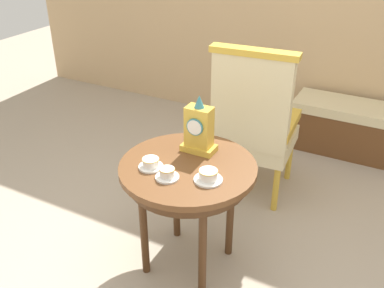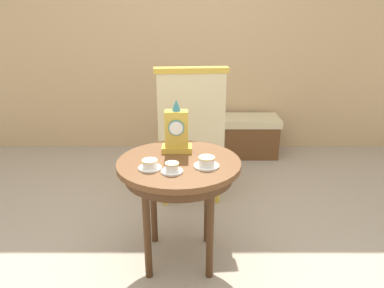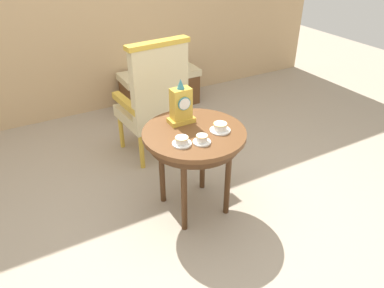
# 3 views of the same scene
# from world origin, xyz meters

# --- Properties ---
(ground_plane) EXTENTS (10.00, 10.00, 0.00)m
(ground_plane) POSITION_xyz_m (0.00, 0.00, 0.00)
(ground_plane) COLOR tan
(side_table) EXTENTS (0.74, 0.74, 0.69)m
(side_table) POSITION_xyz_m (0.01, 0.10, 0.61)
(side_table) COLOR brown
(side_table) RESTS_ON ground
(teacup_left) EXTENTS (0.13, 0.13, 0.06)m
(teacup_left) POSITION_xyz_m (-0.15, -0.02, 0.71)
(teacup_left) COLOR white
(teacup_left) RESTS_ON side_table
(teacup_right) EXTENTS (0.12, 0.12, 0.06)m
(teacup_right) POSITION_xyz_m (-0.03, -0.06, 0.71)
(teacup_right) COLOR white
(teacup_right) RESTS_ON side_table
(teacup_center) EXTENTS (0.15, 0.15, 0.06)m
(teacup_center) POSITION_xyz_m (0.17, 0.01, 0.72)
(teacup_center) COLOR white
(teacup_center) RESTS_ON side_table
(mantel_clock) EXTENTS (0.19, 0.11, 0.34)m
(mantel_clock) POSITION_xyz_m (-0.01, 0.26, 0.82)
(mantel_clock) COLOR gold
(mantel_clock) RESTS_ON side_table
(armchair) EXTENTS (0.58, 0.57, 1.14)m
(armchair) POSITION_xyz_m (0.07, 0.94, 0.59)
(armchair) COLOR beige
(armchair) RESTS_ON ground
(window_bench) EXTENTS (0.94, 0.40, 0.44)m
(window_bench) POSITION_xyz_m (0.58, 1.95, 0.22)
(window_bench) COLOR beige
(window_bench) RESTS_ON ground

